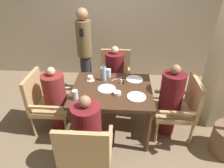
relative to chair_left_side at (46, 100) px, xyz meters
name	(u,v)px	position (x,y,z in m)	size (l,w,h in m)	color
ground_plane	(112,128)	(0.98, 0.00, -0.49)	(16.00, 16.00, 0.00)	#7A664C
wall_back	(118,12)	(0.98, 1.87, 0.91)	(8.00, 0.06, 2.80)	tan
dining_table	(112,95)	(0.98, 0.00, 0.15)	(1.12, 0.94, 0.73)	#422819
chair_left_side	(46,100)	(0.00, 0.00, 0.00)	(0.55, 0.55, 0.91)	tan
diner_in_left_chair	(56,98)	(0.15, 0.00, 0.05)	(0.32, 0.32, 1.04)	maroon
chair_far_side	(115,75)	(0.98, 0.89, 0.00)	(0.55, 0.55, 0.91)	tan
diner_in_far_chair	(115,75)	(0.98, 0.74, 0.07)	(0.32, 0.32, 1.09)	#5B1419
chair_right_side	(180,106)	(1.96, 0.00, 0.00)	(0.55, 0.55, 0.91)	tan
diner_in_right_chair	(170,100)	(1.82, 0.00, 0.09)	(0.32, 0.32, 1.13)	#5B1419
chair_near_corner	(86,151)	(0.76, -0.89, 0.00)	(0.55, 0.55, 0.91)	tan
diner_in_near_chair	(88,136)	(0.76, -0.74, 0.08)	(0.32, 0.32, 1.10)	maroon
standing_host	(85,50)	(0.40, 1.11, 0.38)	(0.27, 0.31, 1.62)	#2D2D33
plate_main_left	(134,79)	(1.31, 0.28, 0.25)	(0.25, 0.25, 0.01)	white
plate_main_right	(136,97)	(1.32, -0.18, 0.25)	(0.25, 0.25, 0.01)	white
plate_dessert_center	(107,89)	(0.91, -0.01, 0.25)	(0.25, 0.25, 0.01)	white
teacup_with_saucer	(90,78)	(0.64, 0.23, 0.27)	(0.13, 0.13, 0.06)	white
bowl_small	(117,93)	(1.06, -0.14, 0.27)	(0.10, 0.10, 0.04)	white
water_bottle	(104,74)	(0.85, 0.24, 0.36)	(0.07, 0.07, 0.24)	#A3C6DB
glass_tall_near	(75,95)	(0.53, -0.28, 0.31)	(0.08, 0.08, 0.13)	silver
glass_tall_mid	(109,73)	(0.91, 0.36, 0.31)	(0.08, 0.08, 0.13)	silver
salt_shaker	(121,82)	(1.11, 0.15, 0.28)	(0.03, 0.03, 0.07)	white
pepper_shaker	(124,82)	(1.15, 0.15, 0.28)	(0.03, 0.03, 0.07)	#4C3D2D
fork_beside_plate	(118,79)	(1.05, 0.29, 0.25)	(0.15, 0.12, 0.00)	silver
knife_beside_plate	(93,99)	(0.76, -0.28, 0.25)	(0.17, 0.10, 0.00)	silver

